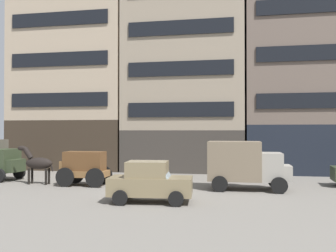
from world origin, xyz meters
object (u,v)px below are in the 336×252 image
object	(u,v)px
cargo_wagon	(84,166)
sedan_light	(150,182)
delivery_truck_near	(245,163)
draft_horse	(37,163)
pedestrian_officer	(83,163)

from	to	relation	value
cargo_wagon	sedan_light	bearing A→B (deg)	-40.13
delivery_truck_near	sedan_light	size ratio (longest dim) A/B	1.15
draft_horse	delivery_truck_near	size ratio (longest dim) A/B	0.54
draft_horse	delivery_truck_near	world-z (taller)	delivery_truck_near
draft_horse	pedestrian_officer	xyz separation A→B (m)	(1.44, 3.35, -0.29)
delivery_truck_near	cargo_wagon	bearing A→B (deg)	-179.45
cargo_wagon	delivery_truck_near	distance (m)	9.25
delivery_truck_near	sedan_light	bearing A→B (deg)	-135.52
delivery_truck_near	sedan_light	world-z (taller)	delivery_truck_near
draft_horse	sedan_light	distance (m)	8.91
cargo_wagon	pedestrian_officer	bearing A→B (deg)	114.28
cargo_wagon	sedan_light	world-z (taller)	cargo_wagon
cargo_wagon	draft_horse	size ratio (longest dim) A/B	1.24
sedan_light	pedestrian_officer	xyz separation A→B (m)	(-6.44, 7.50, 0.07)
draft_horse	pedestrian_officer	size ratio (longest dim) A/B	1.31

